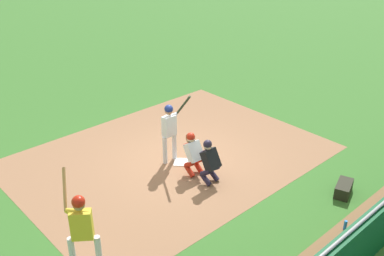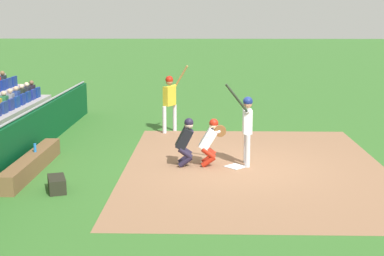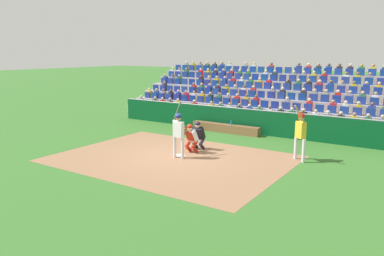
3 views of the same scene
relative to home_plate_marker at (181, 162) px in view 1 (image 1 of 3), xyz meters
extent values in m
plane|color=#346828|center=(0.00, 0.00, -0.02)|extent=(160.00, 160.00, 0.00)
cube|color=#906649|center=(0.00, 0.50, -0.01)|extent=(8.92, 6.67, 0.01)
cube|color=white|center=(0.00, 0.00, 0.00)|extent=(0.62, 0.62, 0.02)
cylinder|color=silver|center=(-0.37, 0.30, 0.41)|extent=(0.13, 0.13, 0.86)
cylinder|color=silver|center=(0.00, 0.31, 0.41)|extent=(0.13, 0.13, 0.86)
cube|color=silver|center=(-0.18, 0.30, 1.15)|extent=(0.41, 0.23, 0.61)
sphere|color=#AA7555|center=(-0.18, 0.30, 1.61)|extent=(0.22, 0.22, 0.22)
sphere|color=navy|center=(-0.18, 0.30, 1.67)|extent=(0.25, 0.25, 0.25)
cylinder|color=silver|center=(-0.13, 0.28, 1.44)|extent=(0.44, 0.13, 0.14)
cylinder|color=silver|center=(0.03, 0.28, 1.44)|extent=(0.17, 0.14, 0.13)
cylinder|color=black|center=(0.09, -0.01, 1.80)|extent=(0.09, 0.58, 0.72)
sphere|color=black|center=(0.08, 0.26, 1.47)|extent=(0.06, 0.06, 0.06)
cylinder|color=#AE2111|center=(-0.30, -0.69, 0.14)|extent=(0.15, 0.39, 0.34)
cylinder|color=#AE2111|center=(-0.30, -0.69, 0.36)|extent=(0.15, 0.39, 0.33)
cylinder|color=#AE2111|center=(0.02, -0.70, 0.14)|extent=(0.15, 0.39, 0.34)
cylinder|color=#AE2111|center=(0.02, -0.70, 0.36)|extent=(0.15, 0.39, 0.33)
cube|color=white|center=(-0.14, -0.70, 0.70)|extent=(0.44, 0.50, 0.60)
cube|color=#AE2111|center=(-0.14, -0.59, 0.70)|extent=(0.39, 0.29, 0.42)
sphere|color=beige|center=(-0.14, -0.56, 1.05)|extent=(0.22, 0.22, 0.22)
cube|color=black|center=(-0.14, -0.56, 1.05)|extent=(0.20, 0.14, 0.19)
sphere|color=#AE2111|center=(-0.14, -0.56, 1.11)|extent=(0.24, 0.24, 0.24)
cylinder|color=brown|center=(-0.01, -0.40, 0.93)|extent=(0.08, 0.30, 0.30)
cylinder|color=white|center=(0.01, -0.57, 0.86)|extent=(0.14, 0.40, 0.22)
cylinder|color=#211A2F|center=(-0.27, -1.31, 0.14)|extent=(0.16, 0.39, 0.34)
cylinder|color=#211A2F|center=(-0.27, -1.31, 0.36)|extent=(0.16, 0.39, 0.33)
cylinder|color=#211A2F|center=(0.05, -1.29, 0.14)|extent=(0.16, 0.39, 0.34)
cylinder|color=#211A2F|center=(0.05, -1.29, 0.36)|extent=(0.16, 0.39, 0.33)
cube|color=black|center=(-0.11, -1.33, 0.71)|extent=(0.45, 0.49, 0.60)
cube|color=#211A2F|center=(-0.12, -1.21, 0.71)|extent=(0.40, 0.28, 0.44)
sphere|color=beige|center=(-0.12, -1.20, 1.07)|extent=(0.22, 0.22, 0.22)
cube|color=black|center=(-0.12, -1.20, 1.07)|extent=(0.21, 0.14, 0.19)
sphere|color=#211A2F|center=(-0.12, -1.20, 1.13)|extent=(0.24, 0.24, 0.24)
cube|color=#074520|center=(0.00, -5.64, 0.59)|extent=(15.75, 0.24, 1.21)
cylinder|color=gray|center=(0.00, -5.64, 1.24)|extent=(15.75, 0.07, 0.07)
cube|color=brown|center=(0.62, -5.09, 0.20)|extent=(3.82, 0.40, 0.44)
cylinder|color=blue|center=(0.29, -5.09, 0.54)|extent=(0.07, 0.07, 0.22)
cube|color=black|center=(2.08, -4.07, 0.15)|extent=(0.81, 0.58, 0.32)
cylinder|color=silver|center=(-4.10, -2.14, 0.43)|extent=(0.18, 0.18, 0.90)
cylinder|color=silver|center=(-4.52, -1.82, 0.43)|extent=(0.18, 0.18, 0.90)
cube|color=gold|center=(-4.31, -1.98, 1.20)|extent=(0.47, 0.43, 0.64)
sphere|color=#A37A4F|center=(-4.31, -1.98, 1.68)|extent=(0.23, 0.23, 0.23)
sphere|color=#B51F0F|center=(-4.31, -1.98, 1.74)|extent=(0.26, 0.26, 0.26)
cylinder|color=gold|center=(-4.34, -1.93, 1.51)|extent=(0.39, 0.38, 0.14)
cylinder|color=gold|center=(-4.47, -1.82, 1.51)|extent=(0.15, 0.17, 0.13)
cylinder|color=tan|center=(-4.36, -1.58, 1.87)|extent=(0.34, 0.47, 0.71)
sphere|color=black|center=(-4.49, -1.77, 1.53)|extent=(0.06, 0.06, 0.06)
camera|label=1|loc=(-7.35, -8.46, 6.72)|focal=41.30mm
camera|label=2|loc=(13.67, -0.77, 3.81)|focal=51.35mm
camera|label=3|loc=(-8.60, 12.16, 4.10)|focal=35.37mm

